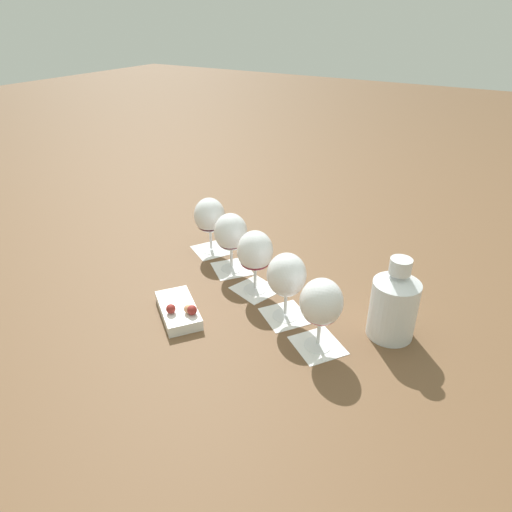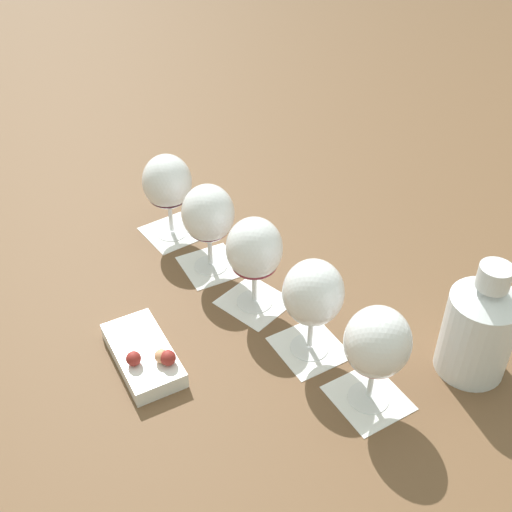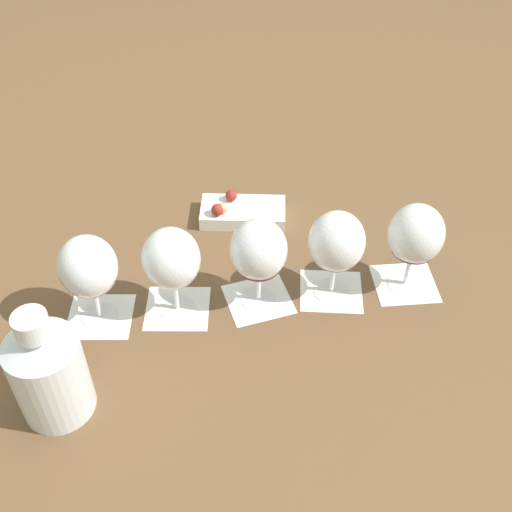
{
  "view_description": "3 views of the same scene",
  "coord_description": "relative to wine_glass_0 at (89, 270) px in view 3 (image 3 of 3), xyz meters",
  "views": [
    {
      "loc": [
        -0.55,
        0.91,
        0.69
      ],
      "look_at": [
        -0.0,
        0.0,
        0.11
      ],
      "focal_mm": 32.0,
      "sensor_mm": 36.0,
      "label": 1
    },
    {
      "loc": [
        -0.35,
        0.78,
        0.78
      ],
      "look_at": [
        -0.0,
        0.0,
        0.11
      ],
      "focal_mm": 45.0,
      "sensor_mm": 36.0,
      "label": 2
    },
    {
      "loc": [
        -0.45,
        -0.63,
        0.85
      ],
      "look_at": [
        -0.0,
        0.0,
        0.11
      ],
      "focal_mm": 45.0,
      "sensor_mm": 36.0,
      "label": 3
    }
  ],
  "objects": [
    {
      "name": "wine_glass_4",
      "position": [
        0.49,
        -0.25,
        0.0
      ],
      "size": [
        0.1,
        0.1,
        0.18
      ],
      "color": "white",
      "rests_on": "tasting_card_4"
    },
    {
      "name": "tasting_card_3",
      "position": [
        0.37,
        -0.19,
        -0.11
      ],
      "size": [
        0.15,
        0.15,
        0.0
      ],
      "color": "white",
      "rests_on": "ground_plane"
    },
    {
      "name": "tasting_card_0",
      "position": [
        0.0,
        -0.0,
        -0.11
      ],
      "size": [
        0.15,
        0.15,
        0.0
      ],
      "color": "white",
      "rests_on": "ground_plane"
    },
    {
      "name": "wine_glass_3",
      "position": [
        0.37,
        -0.19,
        -0.0
      ],
      "size": [
        0.1,
        0.1,
        0.18
      ],
      "color": "white",
      "rests_on": "tasting_card_3"
    },
    {
      "name": "ceramic_vase",
      "position": [
        -0.13,
        -0.12,
        -0.03
      ],
      "size": [
        0.11,
        0.11,
        0.21
      ],
      "color": "silver",
      "rests_on": "ground_plane"
    },
    {
      "name": "tasting_card_4",
      "position": [
        0.49,
        -0.25,
        -0.11
      ],
      "size": [
        0.15,
        0.15,
        0.0
      ],
      "color": "white",
      "rests_on": "ground_plane"
    },
    {
      "name": "wine_glass_0",
      "position": [
        0.0,
        0.0,
        0.0
      ],
      "size": [
        0.1,
        0.1,
        0.18
      ],
      "color": "white",
      "rests_on": "tasting_card_0"
    },
    {
      "name": "tasting_card_2",
      "position": [
        0.24,
        -0.13,
        -0.11
      ],
      "size": [
        0.14,
        0.13,
        0.0
      ],
      "color": "white",
      "rests_on": "ground_plane"
    },
    {
      "name": "ground_plane",
      "position": [
        0.25,
        -0.13,
        -0.11
      ],
      "size": [
        8.0,
        8.0,
        0.0
      ],
      "primitive_type": "plane",
      "color": "brown"
    },
    {
      "name": "wine_glass_1",
      "position": [
        0.12,
        -0.06,
        0.0
      ],
      "size": [
        0.1,
        0.1,
        0.18
      ],
      "color": "white",
      "rests_on": "tasting_card_1"
    },
    {
      "name": "snack_dish",
      "position": [
        0.35,
        0.07,
        -0.1
      ],
      "size": [
        0.19,
        0.17,
        0.05
      ],
      "color": "white",
      "rests_on": "ground_plane"
    },
    {
      "name": "wine_glass_2",
      "position": [
        0.24,
        -0.13,
        0.0
      ],
      "size": [
        0.1,
        0.1,
        0.18
      ],
      "color": "white",
      "rests_on": "tasting_card_2"
    },
    {
      "name": "tasting_card_1",
      "position": [
        0.12,
        -0.06,
        -0.11
      ],
      "size": [
        0.15,
        0.15,
        0.0
      ],
      "color": "white",
      "rests_on": "ground_plane"
    }
  ]
}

